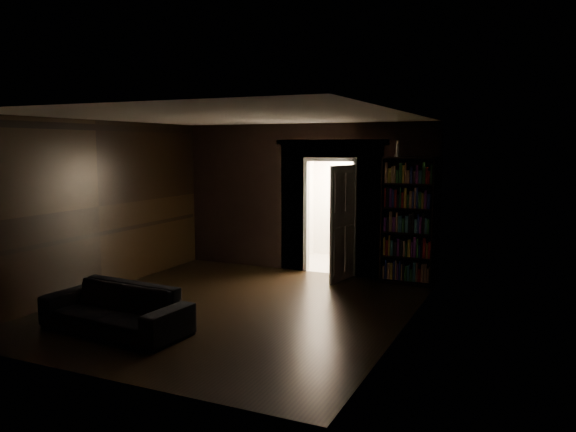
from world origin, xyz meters
name	(u,v)px	position (x,y,z in m)	size (l,w,h in m)	color
ground	(233,308)	(0.00, 0.00, 0.00)	(5.50, 5.50, 0.00)	black
room_walls	(265,190)	(-0.01, 1.07, 1.68)	(5.02, 5.61, 2.84)	black
kitchen_alcove	(349,204)	(0.50, 3.87, 1.21)	(2.20, 1.80, 2.60)	beige
sofa	(115,301)	(-0.89, -1.50, 0.39)	(2.03, 0.88, 0.78)	black
bookshelf	(408,221)	(2.00, 2.55, 1.10)	(0.90, 0.32, 2.20)	black
refrigerator	(360,222)	(0.70, 4.03, 0.82)	(0.74, 0.68, 1.65)	white
door	(343,223)	(0.90, 2.31, 1.02)	(0.85, 0.05, 2.05)	silver
figurine	(398,148)	(1.80, 2.51, 2.34)	(0.09, 0.09, 0.28)	silver
bottles	(360,175)	(0.70, 4.00, 1.79)	(0.68, 0.09, 0.28)	black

